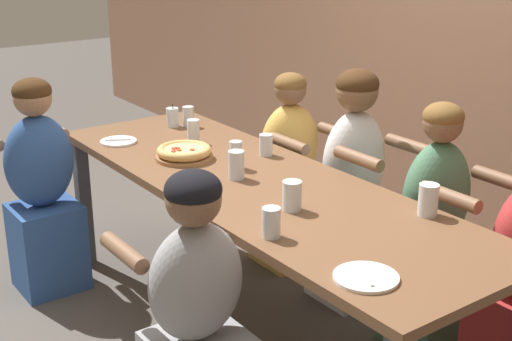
{
  "coord_description": "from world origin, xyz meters",
  "views": [
    {
      "loc": [
        2.42,
        -1.76,
        1.89
      ],
      "look_at": [
        0.0,
        0.0,
        0.84
      ],
      "focal_mm": 50.0,
      "sensor_mm": 36.0,
      "label": 1
    }
  ],
  "objects_px": {
    "diner_near_midright": "(197,328)",
    "empty_plate_a": "(366,277)",
    "drinking_glass_f": "(236,157)",
    "drinking_glass_g": "(292,196)",
    "drinking_glass_h": "(236,166)",
    "drinking_glass_e": "(428,201)",
    "diner_far_midright": "(433,240)",
    "drinking_glass_c": "(188,118)",
    "diner_far_center": "(353,196)",
    "cocktail_glass_blue": "(173,118)",
    "diner_far_midleft": "(289,180)",
    "drinking_glass_a": "(271,224)",
    "empty_plate_b": "(118,141)",
    "diner_near_left": "(43,195)",
    "drinking_glass_d": "(266,146)",
    "pizza_board_main": "(184,152)",
    "drinking_glass_b": "(193,132)"
  },
  "relations": [
    {
      "from": "drinking_glass_d",
      "to": "drinking_glass_h",
      "type": "height_order",
      "value": "drinking_glass_h"
    },
    {
      "from": "empty_plate_a",
      "to": "diner_far_center",
      "type": "relative_size",
      "value": 0.18
    },
    {
      "from": "empty_plate_a",
      "to": "drinking_glass_c",
      "type": "xyz_separation_m",
      "value": [
        -1.92,
        0.47,
        0.04
      ]
    },
    {
      "from": "diner_far_center",
      "to": "drinking_glass_g",
      "type": "bearing_deg",
      "value": 28.22
    },
    {
      "from": "drinking_glass_a",
      "to": "drinking_glass_g",
      "type": "bearing_deg",
      "value": 125.32
    },
    {
      "from": "drinking_glass_h",
      "to": "diner_far_center",
      "type": "height_order",
      "value": "diner_far_center"
    },
    {
      "from": "drinking_glass_f",
      "to": "drinking_glass_g",
      "type": "xyz_separation_m",
      "value": [
        0.56,
        -0.11,
        0.0
      ]
    },
    {
      "from": "empty_plate_a",
      "to": "diner_near_midright",
      "type": "distance_m",
      "value": 0.66
    },
    {
      "from": "drinking_glass_g",
      "to": "drinking_glass_c",
      "type": "bearing_deg",
      "value": 167.11
    },
    {
      "from": "drinking_glass_g",
      "to": "drinking_glass_h",
      "type": "bearing_deg",
      "value": 176.24
    },
    {
      "from": "empty_plate_a",
      "to": "drinking_glass_a",
      "type": "height_order",
      "value": "drinking_glass_a"
    },
    {
      "from": "drinking_glass_a",
      "to": "drinking_glass_h",
      "type": "relative_size",
      "value": 0.89
    },
    {
      "from": "diner_near_midright",
      "to": "diner_far_midleft",
      "type": "relative_size",
      "value": 0.99
    },
    {
      "from": "drinking_glass_e",
      "to": "empty_plate_a",
      "type": "bearing_deg",
      "value": -66.86
    },
    {
      "from": "empty_plate_b",
      "to": "diner_near_midright",
      "type": "relative_size",
      "value": 0.17
    },
    {
      "from": "drinking_glass_h",
      "to": "diner_near_midright",
      "type": "bearing_deg",
      "value": -44.71
    },
    {
      "from": "drinking_glass_c",
      "to": "diner_far_center",
      "type": "height_order",
      "value": "diner_far_center"
    },
    {
      "from": "pizza_board_main",
      "to": "diner_near_midright",
      "type": "height_order",
      "value": "diner_near_midright"
    },
    {
      "from": "diner_far_midright",
      "to": "diner_near_midright",
      "type": "bearing_deg",
      "value": -0.72
    },
    {
      "from": "cocktail_glass_blue",
      "to": "diner_far_center",
      "type": "xyz_separation_m",
      "value": [
        0.98,
        0.48,
        -0.27
      ]
    },
    {
      "from": "pizza_board_main",
      "to": "diner_near_left",
      "type": "xyz_separation_m",
      "value": [
        -0.59,
        -0.52,
        -0.29
      ]
    },
    {
      "from": "pizza_board_main",
      "to": "drinking_glass_a",
      "type": "distance_m",
      "value": 1.0
    },
    {
      "from": "drinking_glass_a",
      "to": "diner_far_midleft",
      "type": "distance_m",
      "value": 1.44
    },
    {
      "from": "cocktail_glass_blue",
      "to": "drinking_glass_c",
      "type": "bearing_deg",
      "value": 59.44
    },
    {
      "from": "drinking_glass_d",
      "to": "diner_far_midleft",
      "type": "xyz_separation_m",
      "value": [
        -0.26,
        0.36,
        -0.33
      ]
    },
    {
      "from": "empty_plate_b",
      "to": "drinking_glass_f",
      "type": "height_order",
      "value": "drinking_glass_f"
    },
    {
      "from": "drinking_glass_d",
      "to": "diner_near_left",
      "type": "distance_m",
      "value": 1.21
    },
    {
      "from": "drinking_glass_f",
      "to": "drinking_glass_a",
      "type": "bearing_deg",
      "value": -24.99
    },
    {
      "from": "drinking_glass_c",
      "to": "drinking_glass_e",
      "type": "bearing_deg",
      "value": 3.47
    },
    {
      "from": "empty_plate_a",
      "to": "diner_near_midright",
      "type": "xyz_separation_m",
      "value": [
        -0.46,
        -0.37,
        -0.29
      ]
    },
    {
      "from": "pizza_board_main",
      "to": "empty_plate_a",
      "type": "relative_size",
      "value": 1.29
    },
    {
      "from": "drinking_glass_c",
      "to": "drinking_glass_f",
      "type": "distance_m",
      "value": 0.78
    },
    {
      "from": "diner_near_midright",
      "to": "empty_plate_a",
      "type": "bearing_deg",
      "value": -51.3
    },
    {
      "from": "drinking_glass_c",
      "to": "diner_far_midleft",
      "type": "height_order",
      "value": "diner_far_midleft"
    },
    {
      "from": "drinking_glass_b",
      "to": "diner_near_left",
      "type": "relative_size",
      "value": 0.11
    },
    {
      "from": "drinking_glass_b",
      "to": "pizza_board_main",
      "type": "bearing_deg",
      "value": -40.94
    },
    {
      "from": "drinking_glass_f",
      "to": "diner_far_midright",
      "type": "xyz_separation_m",
      "value": [
        0.71,
        0.59,
        -0.32
      ]
    },
    {
      "from": "drinking_glass_d",
      "to": "pizza_board_main",
      "type": "bearing_deg",
      "value": -117.52
    },
    {
      "from": "empty_plate_b",
      "to": "drinking_glass_a",
      "type": "relative_size",
      "value": 1.65
    },
    {
      "from": "drinking_glass_h",
      "to": "drinking_glass_f",
      "type": "bearing_deg",
      "value": 146.26
    },
    {
      "from": "pizza_board_main",
      "to": "drinking_glass_g",
      "type": "xyz_separation_m",
      "value": [
        0.82,
        0.02,
        0.03
      ]
    },
    {
      "from": "drinking_glass_f",
      "to": "empty_plate_b",
      "type": "bearing_deg",
      "value": -158.86
    },
    {
      "from": "cocktail_glass_blue",
      "to": "drinking_glass_c",
      "type": "height_order",
      "value": "cocktail_glass_blue"
    },
    {
      "from": "drinking_glass_a",
      "to": "diner_near_left",
      "type": "relative_size",
      "value": 0.1
    },
    {
      "from": "empty_plate_a",
      "to": "diner_far_midleft",
      "type": "xyz_separation_m",
      "value": [
        -1.49,
        0.87,
        -0.29
      ]
    },
    {
      "from": "drinking_glass_e",
      "to": "diner_near_midright",
      "type": "xyz_separation_m",
      "value": [
        -0.22,
        -0.94,
        -0.34
      ]
    },
    {
      "from": "diner_far_midleft",
      "to": "diner_far_center",
      "type": "bearing_deg",
      "value": 90.0
    },
    {
      "from": "cocktail_glass_blue",
      "to": "drinking_glass_f",
      "type": "relative_size",
      "value": 1.03
    },
    {
      "from": "drinking_glass_g",
      "to": "drinking_glass_f",
      "type": "bearing_deg",
      "value": 168.9
    },
    {
      "from": "drinking_glass_d",
      "to": "drinking_glass_a",
      "type": "bearing_deg",
      "value": -35.51
    }
  ]
}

